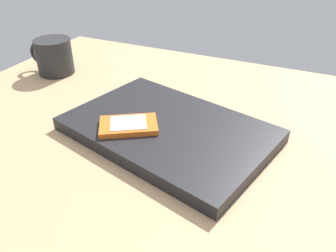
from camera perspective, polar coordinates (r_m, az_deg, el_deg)
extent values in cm
cube|color=tan|center=(61.27, 8.06, -3.82)|extent=(120.00, 80.00, 3.00)
cube|color=black|center=(60.87, 0.00, -0.64)|extent=(40.62, 32.06, 2.40)
cube|color=orange|center=(59.35, -6.71, 0.11)|extent=(11.79, 10.52, 0.99)
cube|color=white|center=(59.05, -6.75, 0.57)|extent=(7.83, 7.37, 0.14)
cylinder|color=#262628|center=(89.88, -18.70, 11.09)|extent=(8.83, 8.83, 8.65)
torus|color=#262628|center=(93.08, -20.95, 11.37)|extent=(5.74, 0.90, 5.74)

